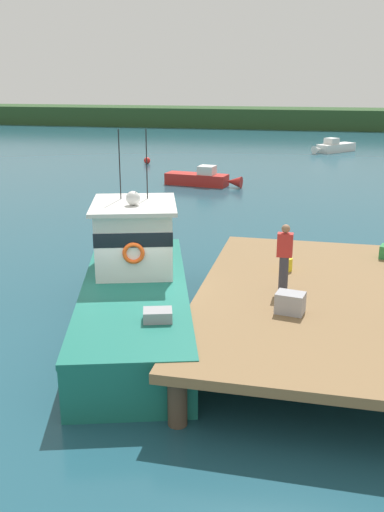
# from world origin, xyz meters

# --- Properties ---
(ground_plane) EXTENTS (200.00, 200.00, 0.00)m
(ground_plane) POSITION_xyz_m (0.00, 0.00, 0.00)
(ground_plane) COLOR #1E4C5B
(dock) EXTENTS (6.00, 9.00, 1.20)m
(dock) POSITION_xyz_m (4.80, 0.00, 1.07)
(dock) COLOR #4C3D2D
(dock) RESTS_ON ground
(main_fishing_boat) EXTENTS (4.70, 9.91, 4.80)m
(main_fishing_boat) POSITION_xyz_m (0.04, 0.14, 1.01)
(main_fishing_boat) COLOR #196B5B
(main_fishing_boat) RESTS_ON ground
(crate_single_by_cleat) EXTENTS (0.67, 0.54, 0.45)m
(crate_single_by_cleat) POSITION_xyz_m (4.01, -1.29, 1.43)
(crate_single_by_cleat) COLOR #9E9EA3
(crate_single_by_cleat) RESTS_ON dock
(bait_bucket) EXTENTS (0.32, 0.32, 0.34)m
(bait_bucket) POSITION_xyz_m (3.76, 1.53, 1.37)
(bait_bucket) COLOR yellow
(bait_bucket) RESTS_ON dock
(deckhand_by_the_boat) EXTENTS (0.36, 0.22, 1.63)m
(deckhand_by_the_boat) POSITION_xyz_m (3.77, 0.00, 2.06)
(deckhand_by_the_boat) COLOR #383842
(deckhand_by_the_boat) RESTS_ON dock
(moored_boat_near_channel) EXTENTS (3.76, 4.22, 1.20)m
(moored_boat_near_channel) POSITION_xyz_m (5.64, 37.41, 0.41)
(moored_boat_near_channel) COLOR white
(moored_boat_near_channel) RESTS_ON ground
(moored_boat_off_the_point) EXTENTS (4.67, 1.71, 1.17)m
(moored_boat_off_the_point) POSITION_xyz_m (-2.21, 19.56, 0.40)
(moored_boat_off_the_point) COLOR red
(moored_boat_off_the_point) RESTS_ON ground
(mooring_buoy_inshore) EXTENTS (0.48, 0.48, 0.48)m
(mooring_buoy_inshore) POSITION_xyz_m (-7.93, 27.27, 0.24)
(mooring_buoy_inshore) COLOR red
(mooring_buoy_inshore) RESTS_ON ground
(far_shoreline) EXTENTS (120.00, 8.00, 2.40)m
(far_shoreline) POSITION_xyz_m (0.00, 62.00, 1.20)
(far_shoreline) COLOR #284723
(far_shoreline) RESTS_ON ground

